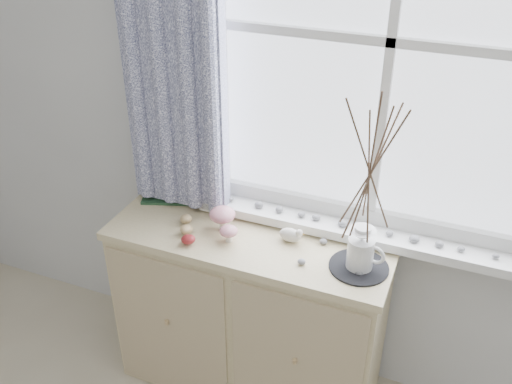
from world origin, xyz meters
TOP-DOWN VIEW (x-y plane):
  - sideboard at (-0.15, 1.75)m, footprint 1.20×0.45m
  - botanical_book at (-0.57, 1.86)m, footprint 0.38×0.24m
  - toadstool_cluster at (-0.26, 1.74)m, footprint 0.15×0.16m
  - wooden_eggs at (-0.39, 1.67)m, footprint 0.13×0.17m
  - songbird_figurine at (0.02, 1.78)m, footprint 0.13×0.06m
  - crocheted_doily at (0.32, 1.72)m, footprint 0.23×0.23m
  - twig_pitcher at (0.32, 1.72)m, footprint 0.32×0.32m
  - sideboard_pebbles at (0.15, 1.75)m, footprint 0.33×0.23m

SIDE VIEW (x-z plane):
  - sideboard at x=-0.15m, z-range 0.00..0.85m
  - crocheted_doily at x=0.32m, z-range 0.85..0.86m
  - sideboard_pebbles at x=0.15m, z-range 0.85..0.87m
  - wooden_eggs at x=-0.39m, z-range 0.84..0.91m
  - songbird_figurine at x=0.02m, z-range 0.85..0.92m
  - toadstool_cluster at x=-0.26m, z-range 0.86..0.96m
  - botanical_book at x=-0.57m, z-range 0.85..1.10m
  - twig_pitcher at x=0.32m, z-range 0.91..1.67m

